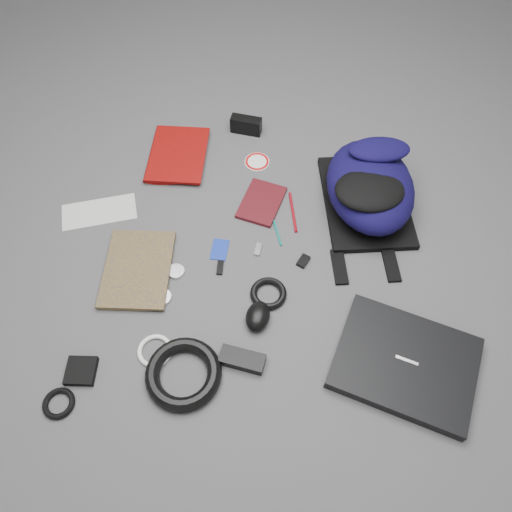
# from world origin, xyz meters

# --- Properties ---
(ground) EXTENTS (4.00, 4.00, 0.00)m
(ground) POSITION_xyz_m (0.00, 0.00, 0.00)
(ground) COLOR #4F4F51
(ground) RESTS_ON ground
(backpack) EXTENTS (0.36, 0.47, 0.18)m
(backpack) POSITION_xyz_m (0.33, 0.26, 0.09)
(backpack) COLOR black
(backpack) RESTS_ON ground
(laptop) EXTENTS (0.43, 0.37, 0.04)m
(laptop) POSITION_xyz_m (0.44, -0.29, 0.02)
(laptop) COLOR black
(laptop) RESTS_ON ground
(textbook_red) EXTENTS (0.21, 0.27, 0.03)m
(textbook_red) POSITION_xyz_m (-0.42, 0.38, 0.01)
(textbook_red) COLOR #710606
(textbook_red) RESTS_ON ground
(comic_book) EXTENTS (0.22, 0.29, 0.02)m
(comic_book) POSITION_xyz_m (-0.45, -0.09, 0.01)
(comic_book) COLOR #AF8D0C
(comic_book) RESTS_ON ground
(envelope) EXTENTS (0.26, 0.18, 0.00)m
(envelope) POSITION_xyz_m (-0.53, 0.12, 0.00)
(envelope) COLOR silver
(envelope) RESTS_ON ground
(dvd_case) EXTENTS (0.16, 0.20, 0.01)m
(dvd_case) POSITION_xyz_m (-0.01, 0.22, 0.01)
(dvd_case) COLOR #3B0B0F
(dvd_case) RESTS_ON ground
(compact_camera) EXTENTS (0.11, 0.05, 0.06)m
(compact_camera) POSITION_xyz_m (-0.10, 0.55, 0.03)
(compact_camera) COLOR black
(compact_camera) RESTS_ON ground
(sticker_disc) EXTENTS (0.10, 0.10, 0.00)m
(sticker_disc) POSITION_xyz_m (-0.04, 0.40, 0.00)
(sticker_disc) COLOR white
(sticker_disc) RESTS_ON ground
(pen_teal) EXTENTS (0.05, 0.12, 0.01)m
(pen_teal) POSITION_xyz_m (0.05, 0.12, 0.00)
(pen_teal) COLOR #0D776B
(pen_teal) RESTS_ON ground
(pen_red) EXTENTS (0.04, 0.16, 0.01)m
(pen_red) POSITION_xyz_m (0.10, 0.19, 0.00)
(pen_red) COLOR maroon
(pen_red) RESTS_ON ground
(id_badge) EXTENTS (0.05, 0.08, 0.00)m
(id_badge) POSITION_xyz_m (-0.12, 0.02, 0.00)
(id_badge) COLOR #152FA4
(id_badge) RESTS_ON ground
(usb_black) EXTENTS (0.02, 0.05, 0.01)m
(usb_black) POSITION_xyz_m (-0.10, -0.04, 0.00)
(usb_black) COLOR black
(usb_black) RESTS_ON ground
(usb_silver) EXTENTS (0.02, 0.05, 0.01)m
(usb_silver) POSITION_xyz_m (0.00, 0.03, 0.00)
(usb_silver) COLOR #A7A7A9
(usb_silver) RESTS_ON ground
(key_fob) EXTENTS (0.04, 0.05, 0.01)m
(key_fob) POSITION_xyz_m (0.14, 0.01, 0.01)
(key_fob) COLOR black
(key_fob) RESTS_ON ground
(mouse) EXTENTS (0.08, 0.10, 0.05)m
(mouse) POSITION_xyz_m (0.03, -0.20, 0.02)
(mouse) COLOR black
(mouse) RESTS_ON ground
(headphone_left) EXTENTS (0.06, 0.06, 0.01)m
(headphone_left) POSITION_xyz_m (-0.23, -0.07, 0.01)
(headphone_left) COLOR silver
(headphone_left) RESTS_ON ground
(headphone_right) EXTENTS (0.07, 0.07, 0.01)m
(headphone_right) POSITION_xyz_m (-0.26, -0.17, 0.01)
(headphone_right) COLOR silver
(headphone_right) RESTS_ON ground
(cable_coil) EXTENTS (0.13, 0.13, 0.02)m
(cable_coil) POSITION_xyz_m (0.05, -0.12, 0.01)
(cable_coil) COLOR black
(cable_coil) RESTS_ON ground
(power_brick) EXTENTS (0.13, 0.07, 0.03)m
(power_brick) POSITION_xyz_m (0.00, -0.33, 0.02)
(power_brick) COLOR black
(power_brick) RESTS_ON ground
(power_cord_coil) EXTENTS (0.23, 0.23, 0.04)m
(power_cord_coil) POSITION_xyz_m (-0.15, -0.39, 0.02)
(power_cord_coil) COLOR black
(power_cord_coil) RESTS_ON ground
(pouch) EXTENTS (0.08, 0.08, 0.02)m
(pouch) POSITION_xyz_m (-0.42, -0.41, 0.01)
(pouch) COLOR black
(pouch) RESTS_ON ground
(earbud_coil) EXTENTS (0.11, 0.11, 0.02)m
(earbud_coil) POSITION_xyz_m (-0.45, -0.50, 0.01)
(earbud_coil) COLOR black
(earbud_coil) RESTS_ON ground
(white_cable_coil) EXTENTS (0.11, 0.11, 0.01)m
(white_cable_coil) POSITION_xyz_m (-0.24, -0.33, 0.01)
(white_cable_coil) COLOR white
(white_cable_coil) RESTS_ON ground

